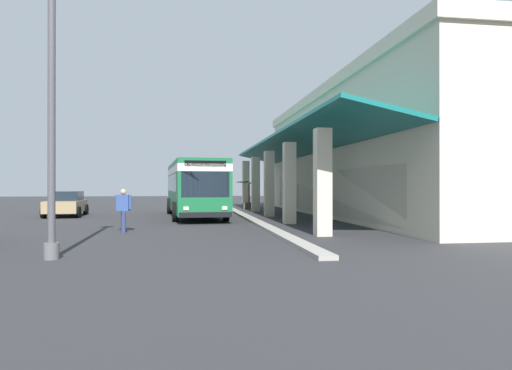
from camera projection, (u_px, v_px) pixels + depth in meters
ground at (350, 218)px, 25.66m from camera, size 120.00×120.00×0.00m
curb_strip at (244, 216)px, 26.76m from camera, size 32.08×0.50×0.12m
plaza_building at (400, 153)px, 28.21m from camera, size 27.04×13.96×7.56m
transit_bus at (194, 185)px, 26.77m from camera, size 11.37×3.41×3.34m
parked_sedan_tan at (66, 204)px, 27.06m from camera, size 4.51×2.22×1.47m
pedestrian at (123, 208)px, 17.73m from camera, size 0.54×0.63×1.66m
potted_palm at (249, 202)px, 35.89m from camera, size 1.70×1.78×2.21m
lot_light_pole at (52, 85)px, 11.14m from camera, size 0.60×0.60×7.88m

